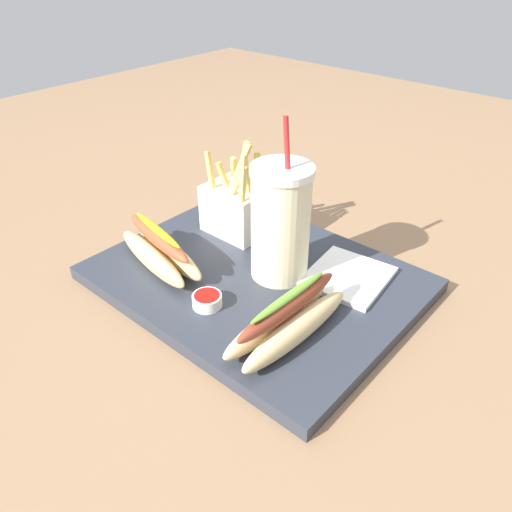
% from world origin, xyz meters
% --- Properties ---
extents(ground_plane, '(2.40, 2.40, 0.02)m').
position_xyz_m(ground_plane, '(0.00, 0.00, -0.01)').
color(ground_plane, '#8C6B4C').
extents(food_tray, '(0.43, 0.34, 0.02)m').
position_xyz_m(food_tray, '(0.00, 0.00, 0.01)').
color(food_tray, '#2D333D').
rests_on(food_tray, ground_plane).
extents(soda_cup, '(0.08, 0.08, 0.23)m').
position_xyz_m(soda_cup, '(0.02, 0.02, 0.10)').
color(soda_cup, beige).
rests_on(soda_cup, food_tray).
extents(fries_basket, '(0.10, 0.08, 0.15)m').
position_xyz_m(fries_basket, '(-0.10, 0.07, 0.06)').
color(fries_basket, white).
rests_on(fries_basket, food_tray).
extents(hot_dog_1, '(0.18, 0.09, 0.06)m').
position_xyz_m(hot_dog_1, '(-0.12, -0.08, 0.05)').
color(hot_dog_1, '#DBB775').
rests_on(hot_dog_1, food_tray).
extents(hot_dog_2, '(0.06, 0.19, 0.06)m').
position_xyz_m(hot_dog_2, '(0.11, -0.07, 0.04)').
color(hot_dog_2, '#E5C689').
rests_on(hot_dog_2, food_tray).
extents(ketchup_cup_1, '(0.04, 0.04, 0.02)m').
position_xyz_m(ketchup_cup_1, '(-0.00, -0.10, 0.03)').
color(ketchup_cup_1, white).
rests_on(ketchup_cup_1, food_tray).
extents(napkin_stack, '(0.12, 0.13, 0.01)m').
position_xyz_m(napkin_stack, '(0.11, 0.08, 0.02)').
color(napkin_stack, white).
rests_on(napkin_stack, food_tray).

